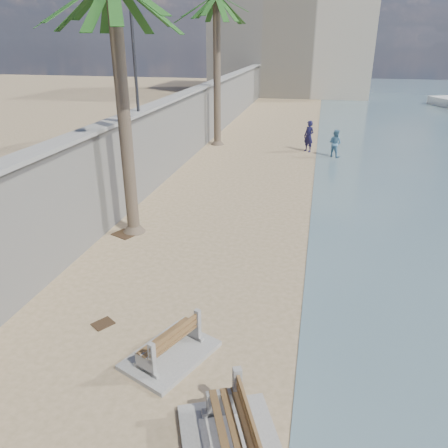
{
  "coord_description": "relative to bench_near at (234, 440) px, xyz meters",
  "views": [
    {
      "loc": [
        2.04,
        -4.71,
        6.34
      ],
      "look_at": [
        -0.5,
        7.0,
        1.2
      ],
      "focal_mm": 35.0,
      "sensor_mm": 36.0,
      "label": 1
    }
  ],
  "objects": [
    {
      "name": "seawall",
      "position": [
        -6.34,
        19.77,
        1.32
      ],
      "size": [
        0.45,
        70.0,
        3.5
      ],
      "primitive_type": "cube",
      "color": "gray",
      "rests_on": "ground_plane"
    },
    {
      "name": "wall_cap",
      "position": [
        -6.34,
        19.77,
        3.12
      ],
      "size": [
        0.8,
        70.0,
        0.12
      ],
      "primitive_type": "cube",
      "color": "gray",
      "rests_on": "seawall"
    },
    {
      "name": "end_building",
      "position": [
        -3.14,
        51.77,
        6.57
      ],
      "size": [
        18.0,
        12.0,
        14.0
      ],
      "primitive_type": "cube",
      "color": "#B7AA93",
      "rests_on": "ground_plane"
    },
    {
      "name": "bench_near",
      "position": [
        0.0,
        0.0,
        0.0
      ],
      "size": [
        2.41,
        2.81,
        0.99
      ],
      "color": "gray",
      "rests_on": "ground_plane"
    },
    {
      "name": "bench_far",
      "position": [
        -1.81,
        2.15,
        -0.08
      ],
      "size": [
        1.99,
        2.3,
        0.81
      ],
      "color": "gray",
      "rests_on": "ground_plane"
    },
    {
      "name": "streetlight",
      "position": [
        -6.24,
        11.77,
        6.21
      ],
      "size": [
        0.28,
        0.28,
        5.12
      ],
      "color": "#2D2D33",
      "rests_on": "wall_cap"
    },
    {
      "name": "person_a",
      "position": [
        0.35,
        21.44,
        0.62
      ],
      "size": [
        0.91,
        0.88,
        2.1
      ],
      "primitive_type": "imported",
      "rotation": [
        0.0,
        0.0,
        -0.68
      ],
      "color": "#151437",
      "rests_on": "ground_plane"
    },
    {
      "name": "person_b",
      "position": [
        1.86,
        20.49,
        0.43
      ],
      "size": [
        1.05,
        0.99,
        1.73
      ],
      "primitive_type": "imported",
      "rotation": [
        0.0,
        0.0,
        2.58
      ],
      "color": "teal",
      "rests_on": "ground_plane"
    },
    {
      "name": "debris_c",
      "position": [
        -5.43,
        7.85,
        -0.42
      ],
      "size": [
        0.95,
        0.87,
        0.03
      ],
      "primitive_type": "cube",
      "rotation": [
        0.0,
        0.0,
        2.71
      ],
      "color": "#382616",
      "rests_on": "ground_plane"
    },
    {
      "name": "debris_d",
      "position": [
        -3.77,
        2.91,
        -0.42
      ],
      "size": [
        0.57,
        0.6,
        0.03
      ],
      "primitive_type": "cube",
      "rotation": [
        0.0,
        0.0,
        0.98
      ],
      "color": "#382616",
      "rests_on": "ground_plane"
    }
  ]
}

